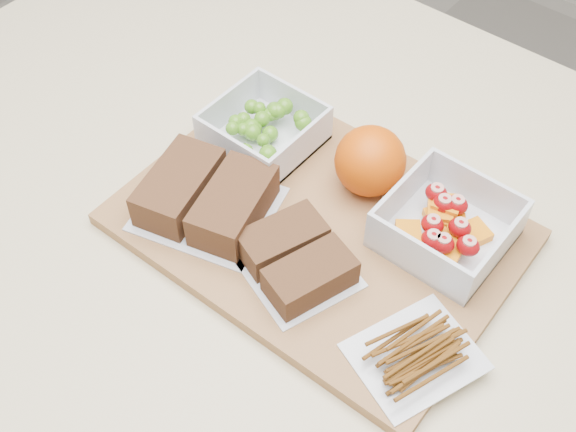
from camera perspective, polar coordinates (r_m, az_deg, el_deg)
name	(u,v)px	position (r m, az deg, el deg)	size (l,w,h in m)	color
counter	(293,394)	(1.21, 0.38, -13.92)	(1.20, 0.90, 0.90)	beige
cutting_board	(318,227)	(0.81, 2.37, -0.88)	(0.42, 0.30, 0.02)	#9B6C40
grape_container	(265,129)	(0.87, -1.82, 6.86)	(0.12, 0.12, 0.05)	silver
fruit_container	(446,227)	(0.79, 12.37, -0.83)	(0.13, 0.13, 0.05)	silver
orange	(370,161)	(0.81, 6.51, 4.35)	(0.08, 0.08, 0.08)	#D84E05
sandwich_bag_left	(206,197)	(0.80, -6.47, 1.53)	(0.18, 0.16, 0.04)	silver
sandwich_bag_center	(296,259)	(0.75, 0.64, -3.40)	(0.14, 0.14, 0.04)	silver
pretzel_bag	(417,350)	(0.71, 10.13, -10.40)	(0.13, 0.14, 0.03)	silver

